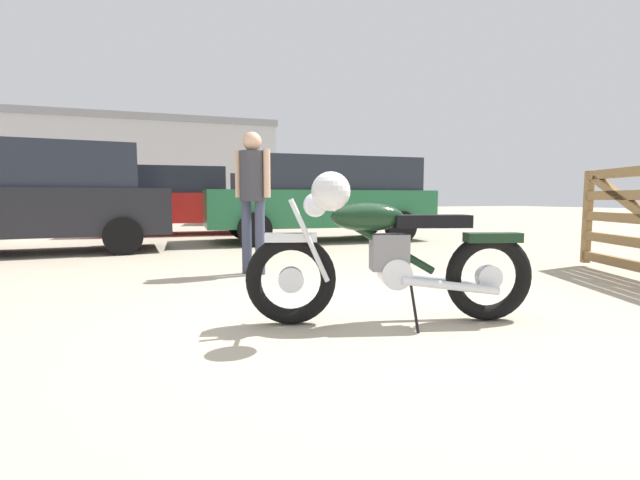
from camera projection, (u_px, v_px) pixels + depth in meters
name	position (u px, v px, depth m)	size (l,w,h in m)	color
ground_plane	(351.00, 316.00, 3.39)	(80.00, 80.00, 0.00)	tan
vintage_motorcycle	(385.00, 255.00, 3.15)	(2.03, 0.77, 1.07)	black
bystander	(253.00, 188.00, 5.20)	(0.36, 0.33, 1.66)	#383D51
red_hatchback_near	(184.00, 201.00, 11.29)	(4.31, 2.14, 1.67)	black
white_estate_far	(48.00, 197.00, 7.31)	(3.99, 2.00, 1.78)	black
dark_sedan_left	(275.00, 197.00, 15.99)	(4.91, 2.48, 1.74)	black
pale_sedan_back	(323.00, 196.00, 9.50)	(4.78, 2.15, 1.74)	black
silver_sedan_mid	(319.00, 198.00, 19.37)	(3.98, 1.98, 1.78)	black
industrial_building	(145.00, 167.00, 37.61)	(20.48, 12.36, 7.04)	#B2B2B7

